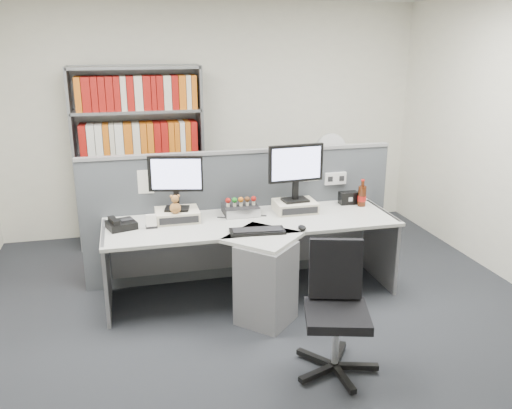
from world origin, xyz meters
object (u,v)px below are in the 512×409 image
object	(u,v)px
office_chair	(336,305)
speaker	(348,198)
desk	(258,257)
filing_cabinet	(328,211)
keyboard	(257,231)
shelving_unit	(140,159)
monitor_right	(296,168)
mouse	(302,228)
desk_fan	(331,152)
cola_bottle	(362,196)
desk_calendar	(151,222)
desk_phone	(121,224)
desktop_pc	(241,210)
monitor_left	(176,178)

from	to	relation	value
office_chair	speaker	bearing A→B (deg)	64.38
desk	filing_cabinet	world-z (taller)	desk
desk	keyboard	distance (m)	0.30
speaker	shelving_unit	world-z (taller)	shelving_unit
monitor_right	mouse	size ratio (longest dim) A/B	5.09
desk_fan	cola_bottle	bearing A→B (deg)	-93.57
shelving_unit	office_chair	world-z (taller)	shelving_unit
keyboard	cola_bottle	size ratio (longest dim) A/B	1.78
desk	desk_calendar	bearing A→B (deg)	164.66
desk_fan	mouse	bearing A→B (deg)	-118.95
shelving_unit	filing_cabinet	xyz separation A→B (m)	(2.10, -0.45, -0.63)
keyboard	desk_calendar	distance (m)	0.92
desk	filing_cabinet	xyz separation A→B (m)	(1.20, 1.40, -0.11)
monitor_right	desk_phone	size ratio (longest dim) A/B	1.92
keyboard	desk_fan	distance (m)	1.96
keyboard	mouse	bearing A→B (deg)	-3.92
desk	filing_cabinet	bearing A→B (deg)	49.39
desktop_pc	keyboard	bearing A→B (deg)	-86.90
office_chair	desktop_pc	bearing A→B (deg)	104.02
monitor_left	keyboard	xyz separation A→B (m)	(0.61, -0.48, -0.38)
cola_bottle	shelving_unit	bearing A→B (deg)	144.36
desk	cola_bottle	world-z (taller)	cola_bottle
monitor_right	filing_cabinet	bearing A→B (deg)	53.88
desktop_pc	filing_cabinet	bearing A→B (deg)	37.76
desk	keyboard	xyz separation A→B (m)	(-0.03, -0.09, 0.28)
keyboard	desk_fan	world-z (taller)	desk_fan
monitor_left	desk_fan	distance (m)	2.10
desktop_pc	filing_cabinet	xyz separation A→B (m)	(1.25, 0.97, -0.41)
monitor_left	filing_cabinet	world-z (taller)	monitor_left
desk_phone	speaker	bearing A→B (deg)	5.23
office_chair	desk_fan	bearing A→B (deg)	69.94
desk_calendar	speaker	xyz separation A→B (m)	(1.92, 0.24, 0.01)
keyboard	speaker	world-z (taller)	speaker
cola_bottle	office_chair	size ratio (longest dim) A/B	0.29
speaker	filing_cabinet	xyz separation A→B (m)	(0.16, 0.91, -0.43)
filing_cabinet	desk_fan	distance (m)	0.70
mouse	shelving_unit	distance (m)	2.35
shelving_unit	desk_fan	distance (m)	2.15
filing_cabinet	speaker	bearing A→B (deg)	-99.91
speaker	office_chair	world-z (taller)	office_chair
desk_fan	office_chair	world-z (taller)	desk_fan
desk_fan	office_chair	xyz separation A→B (m)	(-0.89, -2.43, -0.56)
monitor_right	keyboard	xyz separation A→B (m)	(-0.49, -0.48, -0.40)
monitor_right	keyboard	world-z (taller)	monitor_right
monitor_right	desk_fan	size ratio (longest dim) A/B	0.96
speaker	desk_fan	world-z (taller)	desk_fan
desk_calendar	filing_cabinet	size ratio (longest dim) A/B	0.17
desk	speaker	distance (m)	1.19
desk_calendar	office_chair	distance (m)	1.77
desk_fan	office_chair	bearing A→B (deg)	-110.06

